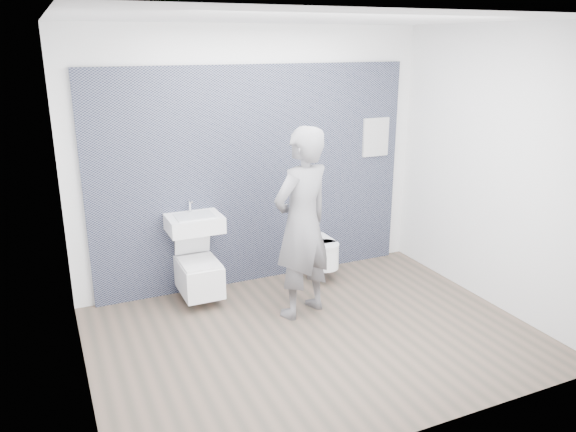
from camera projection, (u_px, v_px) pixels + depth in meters
name	position (u px, v px, depth m)	size (l,w,h in m)	color
ground	(314.00, 336.00, 5.24)	(4.00, 4.00, 0.00)	brown
room_shell	(317.00, 152.00, 4.72)	(4.00, 4.00, 4.00)	silver
tile_wall	(257.00, 278.00, 6.52)	(3.60, 0.06, 2.40)	black
washbasin	(194.00, 223.00, 5.76)	(0.55, 0.41, 0.42)	white
toilet_square	(199.00, 275.00, 5.85)	(0.40, 0.57, 0.76)	white
toilet_rounded	(321.00, 253.00, 6.42)	(0.32, 0.55, 0.30)	white
info_placard	(370.00, 259.00, 7.07)	(0.34, 0.03, 0.45)	white
visitor	(302.00, 224.00, 5.40)	(0.69, 0.45, 1.89)	slate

